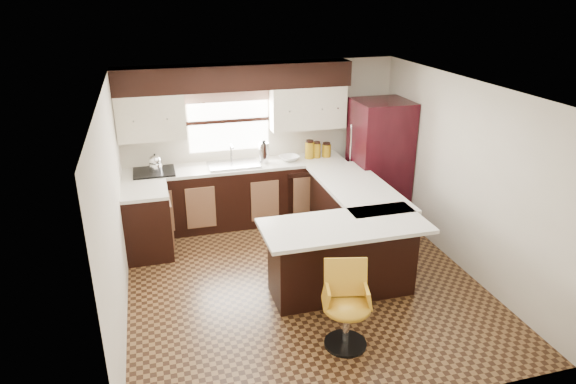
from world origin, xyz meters
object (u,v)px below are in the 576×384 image
object	(u,v)px
peninsula_return	(342,259)
refrigerator	(379,161)
bar_chair	(347,308)
peninsula_long	(352,220)

from	to	relation	value
peninsula_return	refrigerator	distance (m)	2.33
peninsula_return	refrigerator	size ratio (longest dim) A/B	0.88
peninsula_return	bar_chair	bearing A→B (deg)	-108.15
bar_chair	peninsula_return	bearing A→B (deg)	85.46
refrigerator	peninsula_return	bearing A→B (deg)	-124.86
peninsula_return	refrigerator	world-z (taller)	refrigerator
peninsula_return	bar_chair	size ratio (longest dim) A/B	1.85
peninsula_long	refrigerator	size ratio (longest dim) A/B	1.04
peninsula_return	refrigerator	xyz separation A→B (m)	(1.31, 1.87, 0.48)
bar_chair	peninsula_long	bearing A→B (deg)	80.08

